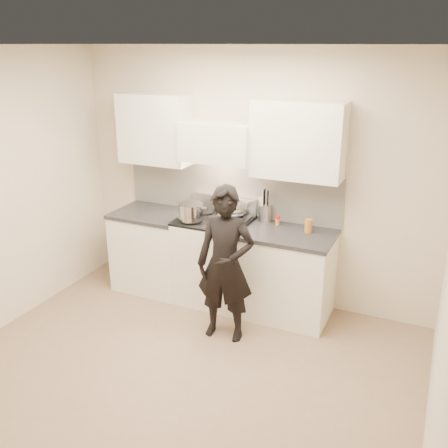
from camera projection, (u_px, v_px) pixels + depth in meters
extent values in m
plane|color=#866850|center=(175.00, 377.00, 4.29)|extent=(4.00, 4.00, 0.00)
cube|color=beige|center=(252.00, 178.00, 5.33)|extent=(4.00, 0.04, 2.70)
cube|color=white|center=(162.00, 46.00, 3.37)|extent=(4.00, 3.50, 0.02)
cube|color=silver|center=(230.00, 191.00, 5.47)|extent=(2.50, 0.02, 0.53)
cube|color=silver|center=(225.00, 204.00, 5.51)|extent=(0.76, 0.08, 0.20)
cube|color=silver|center=(219.00, 142.00, 5.14)|extent=(0.76, 0.40, 0.40)
cylinder|color=#B5B5B5|center=(211.00, 163.00, 5.05)|extent=(0.66, 0.02, 0.02)
cube|color=white|center=(298.00, 140.00, 4.82)|extent=(0.90, 0.33, 0.75)
cube|color=white|center=(155.00, 129.00, 5.45)|extent=(0.80, 0.33, 0.75)
cube|color=silver|center=(262.00, 203.00, 5.35)|extent=(0.08, 0.01, 0.12)
cube|color=silver|center=(214.00, 261.00, 5.47)|extent=(0.76, 0.65, 0.92)
cube|color=black|center=(214.00, 220.00, 5.31)|extent=(0.76, 0.65, 0.02)
cube|color=#B4B2C2|center=(232.00, 218.00, 5.35)|extent=(0.36, 0.34, 0.01)
cylinder|color=#B5B5B5|center=(202.00, 243.00, 5.11)|extent=(0.62, 0.02, 0.02)
cylinder|color=black|center=(192.00, 221.00, 5.25)|extent=(0.18, 0.18, 0.01)
cylinder|color=black|center=(224.00, 225.00, 5.11)|extent=(0.18, 0.18, 0.01)
cylinder|color=black|center=(205.00, 212.00, 5.50)|extent=(0.18, 0.18, 0.01)
cylinder|color=black|center=(235.00, 217.00, 5.36)|extent=(0.18, 0.18, 0.01)
cube|color=white|center=(287.00, 276.00, 5.16)|extent=(0.90, 0.65, 0.88)
cube|color=black|center=(289.00, 235.00, 5.00)|extent=(0.92, 0.67, 0.04)
cube|color=white|center=(154.00, 251.00, 5.78)|extent=(0.80, 0.65, 0.88)
cube|color=black|center=(152.00, 213.00, 5.62)|extent=(0.82, 0.67, 0.04)
ellipsoid|color=#B5B5B5|center=(231.00, 208.00, 5.31)|extent=(0.36, 0.36, 0.20)
torus|color=#B5B5B5|center=(231.00, 204.00, 5.29)|extent=(0.38, 0.38, 0.02)
ellipsoid|color=beige|center=(231.00, 209.00, 5.31)|extent=(0.21, 0.21, 0.09)
cylinder|color=silver|center=(221.00, 201.00, 5.17)|extent=(0.03, 0.27, 0.19)
cylinder|color=#B5B5B5|center=(191.00, 212.00, 5.23)|extent=(0.28, 0.28, 0.17)
cube|color=#B5B5B5|center=(178.00, 204.00, 5.27)|extent=(0.06, 0.03, 0.01)
cube|color=#B5B5B5|center=(204.00, 208.00, 5.13)|extent=(0.06, 0.03, 0.01)
cylinder|color=silver|center=(265.00, 213.00, 5.29)|extent=(0.13, 0.13, 0.19)
cylinder|color=black|center=(268.00, 205.00, 5.24)|extent=(0.02, 0.02, 0.33)
cylinder|color=silver|center=(268.00, 205.00, 5.26)|extent=(0.02, 0.02, 0.33)
cylinder|color=silver|center=(267.00, 204.00, 5.28)|extent=(0.02, 0.02, 0.33)
cylinder|color=black|center=(265.00, 204.00, 5.29)|extent=(0.02, 0.02, 0.33)
cylinder|color=silver|center=(263.00, 204.00, 5.28)|extent=(0.02, 0.02, 0.33)
cylinder|color=silver|center=(262.00, 205.00, 5.25)|extent=(0.02, 0.02, 0.33)
cylinder|color=black|center=(264.00, 205.00, 5.24)|extent=(0.02, 0.02, 0.33)
cylinder|color=silver|center=(266.00, 206.00, 5.23)|extent=(0.02, 0.02, 0.33)
cylinder|color=orange|center=(277.00, 222.00, 5.20)|extent=(0.04, 0.04, 0.07)
cylinder|color=#E3000D|center=(278.00, 217.00, 5.18)|extent=(0.04, 0.04, 0.02)
cylinder|color=#A66821|center=(309.00, 226.00, 4.99)|extent=(0.08, 0.08, 0.14)
imported|color=black|center=(225.00, 265.00, 4.67)|extent=(0.59, 0.42, 1.52)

